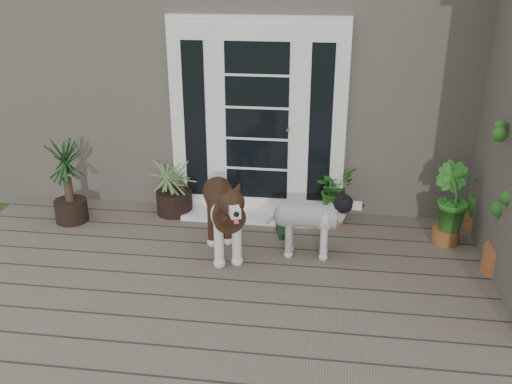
# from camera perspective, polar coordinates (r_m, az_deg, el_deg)

# --- Properties ---
(deck) EXTENTS (6.20, 4.60, 0.12)m
(deck) POSITION_cam_1_polar(r_m,az_deg,el_deg) (4.59, -1.07, -13.98)
(deck) COLOR #6B5B4C
(deck) RESTS_ON ground
(house_main) EXTENTS (7.40, 4.00, 3.10)m
(house_main) POSITION_cam_1_polar(r_m,az_deg,el_deg) (8.01, 3.61, 13.60)
(house_main) COLOR #665E54
(house_main) RESTS_ON ground
(door_unit) EXTENTS (1.90, 0.14, 2.15)m
(door_unit) POSITION_cam_1_polar(r_m,az_deg,el_deg) (6.11, 0.15, 7.39)
(door_unit) COLOR white
(door_unit) RESTS_ON deck
(door_step) EXTENTS (1.60, 0.40, 0.05)m
(door_step) POSITION_cam_1_polar(r_m,az_deg,el_deg) (6.29, -0.10, -2.37)
(door_step) COLOR white
(door_step) RESTS_ON deck
(brindle_dog) EXTENTS (0.72, 1.03, 0.79)m
(brindle_dog) POSITION_cam_1_polar(r_m,az_deg,el_deg) (5.36, -3.31, -2.65)
(brindle_dog) COLOR #3B2215
(brindle_dog) RESTS_ON deck
(white_dog) EXTENTS (0.74, 0.33, 0.61)m
(white_dog) POSITION_cam_1_polar(r_m,az_deg,el_deg) (5.41, 5.24, -3.51)
(white_dog) COLOR beige
(white_dog) RESTS_ON deck
(spider_plant) EXTENTS (0.85, 0.85, 0.71)m
(spider_plant) POSITION_cam_1_polar(r_m,az_deg,el_deg) (6.33, -8.36, 0.84)
(spider_plant) COLOR #8CB06C
(spider_plant) RESTS_ON deck
(yucca) EXTENTS (0.78, 0.78, 0.96)m
(yucca) POSITION_cam_1_polar(r_m,az_deg,el_deg) (6.36, -18.56, 1.17)
(yucca) COLOR black
(yucca) RESTS_ON deck
(herb_a) EXTENTS (0.60, 0.60, 0.54)m
(herb_a) POSITION_cam_1_polar(r_m,az_deg,el_deg) (6.14, 7.90, -0.72)
(herb_a) COLOR #22651C
(herb_a) RESTS_ON deck
(herb_b) EXTENTS (0.58, 0.58, 0.62)m
(herb_b) POSITION_cam_1_polar(r_m,az_deg,el_deg) (5.95, 18.86, -2.17)
(herb_b) COLOR #164E1B
(herb_b) RESTS_ON deck
(herb_c) EXTENTS (0.49, 0.49, 0.61)m
(herb_c) POSITION_cam_1_polar(r_m,az_deg,el_deg) (6.34, 21.99, -1.16)
(herb_c) COLOR #18551D
(herb_c) RESTS_ON deck
(clog_left) EXTENTS (0.20, 0.34, 0.09)m
(clog_left) POSITION_cam_1_polar(r_m,az_deg,el_deg) (5.90, 2.75, -3.90)
(clog_left) COLOR black
(clog_left) RESTS_ON deck
(clog_right) EXTENTS (0.28, 0.35, 0.10)m
(clog_right) POSITION_cam_1_polar(r_m,az_deg,el_deg) (6.05, 3.15, -3.18)
(clog_right) COLOR black
(clog_right) RESTS_ON deck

